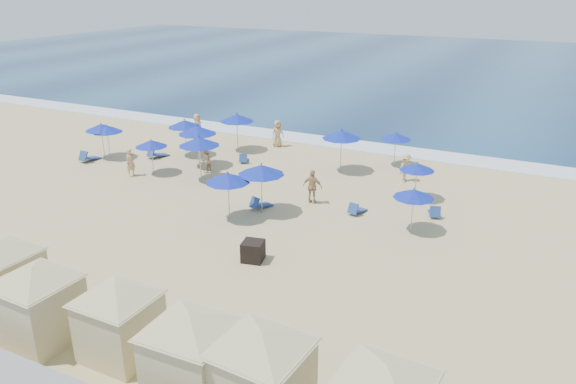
% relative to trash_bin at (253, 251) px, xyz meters
% --- Properties ---
extents(ground, '(160.00, 160.00, 0.00)m').
position_rel_trash_bin_xyz_m(ground, '(-2.88, 2.30, -0.42)').
color(ground, tan).
rests_on(ground, ground).
extents(ocean, '(160.00, 80.00, 0.06)m').
position_rel_trash_bin_xyz_m(ocean, '(-2.88, 57.30, -0.39)').
color(ocean, navy).
rests_on(ocean, ground).
extents(surf_line, '(160.00, 2.50, 0.08)m').
position_rel_trash_bin_xyz_m(surf_line, '(-2.88, 17.80, -0.38)').
color(surf_line, white).
rests_on(surf_line, ground).
extents(trash_bin, '(1.00, 1.00, 0.84)m').
position_rel_trash_bin_xyz_m(trash_bin, '(0.00, 0.00, 0.00)').
color(trash_bin, black).
rests_on(trash_bin, ground).
extents(cabana_0, '(4.41, 4.41, 2.77)m').
position_rel_trash_bin_xyz_m(cabana_0, '(-6.08, -6.74, 1.16)').
color(cabana_0, '#CDBD8C').
rests_on(cabana_0, ground).
extents(cabana_1, '(4.63, 4.63, 2.90)m').
position_rel_trash_bin_xyz_m(cabana_1, '(-3.34, -7.69, 1.24)').
color(cabana_1, '#CDBD8C').
rests_on(cabana_1, ground).
extents(cabana_2, '(4.38, 4.38, 2.75)m').
position_rel_trash_bin_xyz_m(cabana_2, '(-0.50, -7.18, 1.15)').
color(cabana_2, '#CDBD8C').
rests_on(cabana_2, ground).
extents(cabana_3, '(4.62, 4.62, 2.90)m').
position_rel_trash_bin_xyz_m(cabana_3, '(2.48, -7.62, 1.24)').
color(cabana_3, '#CDBD8C').
rests_on(cabana_3, ground).
extents(cabana_4, '(4.71, 4.71, 2.96)m').
position_rel_trash_bin_xyz_m(cabana_4, '(4.61, -7.52, 1.27)').
color(cabana_4, '#CDBD8C').
rests_on(cabana_4, ground).
extents(umbrella_0, '(2.04, 2.04, 2.33)m').
position_rel_trash_bin_xyz_m(umbrella_0, '(-15.73, 8.01, 1.60)').
color(umbrella_0, '#A5A8AD').
rests_on(umbrella_0, ground).
extents(umbrella_1, '(1.96, 1.96, 2.23)m').
position_rel_trash_bin_xyz_m(umbrella_1, '(-15.31, 8.06, 1.52)').
color(umbrella_1, '#A5A8AD').
rests_on(umbrella_1, ground).
extents(umbrella_2, '(2.17, 2.17, 2.47)m').
position_rel_trash_bin_xyz_m(umbrella_2, '(-11.21, 10.74, 1.72)').
color(umbrella_2, '#A5A8AD').
rests_on(umbrella_2, ground).
extents(umbrella_3, '(1.89, 1.89, 2.15)m').
position_rel_trash_bin_xyz_m(umbrella_3, '(-10.81, 6.89, 1.44)').
color(umbrella_3, '#A5A8AD').
rests_on(umbrella_3, ground).
extents(umbrella_4, '(2.28, 2.28, 2.60)m').
position_rel_trash_bin_xyz_m(umbrella_4, '(-8.80, 13.22, 1.83)').
color(umbrella_4, '#A5A8AD').
rests_on(umbrella_4, ground).
extents(umbrella_5, '(2.33, 2.33, 2.66)m').
position_rel_trash_bin_xyz_m(umbrella_5, '(-7.61, 7.22, 1.88)').
color(umbrella_5, '#A5A8AD').
rests_on(umbrella_5, ground).
extents(umbrella_6, '(2.13, 2.13, 2.42)m').
position_rel_trash_bin_xyz_m(umbrella_6, '(-3.17, 3.20, 1.68)').
color(umbrella_6, '#A5A8AD').
rests_on(umbrella_6, ground).
extents(umbrella_7, '(2.32, 2.32, 2.64)m').
position_rel_trash_bin_xyz_m(umbrella_7, '(-1.00, 12.27, 1.87)').
color(umbrella_7, '#A5A8AD').
rests_on(umbrella_7, ground).
extents(umbrella_8, '(2.28, 2.28, 2.59)m').
position_rel_trash_bin_xyz_m(umbrella_8, '(-2.12, 4.56, 1.83)').
color(umbrella_8, '#A5A8AD').
rests_on(umbrella_8, ground).
extents(umbrella_9, '(1.90, 1.90, 2.16)m').
position_rel_trash_bin_xyz_m(umbrella_9, '(1.58, 14.79, 1.45)').
color(umbrella_9, '#A5A8AD').
rests_on(umbrella_9, ground).
extents(umbrella_10, '(1.82, 1.82, 2.07)m').
position_rel_trash_bin_xyz_m(umbrella_10, '(4.19, 9.75, 1.38)').
color(umbrella_10, '#A5A8AD').
rests_on(umbrella_10, ground).
extents(umbrella_11, '(1.87, 1.87, 2.13)m').
position_rel_trash_bin_xyz_m(umbrella_11, '(5.07, 5.74, 1.43)').
color(umbrella_11, '#A5A8AD').
rests_on(umbrella_11, ground).
extents(umbrella_12, '(2.34, 2.34, 2.67)m').
position_rel_trash_bin_xyz_m(umbrella_12, '(-9.16, 9.24, 1.89)').
color(umbrella_12, '#A5A8AD').
rests_on(umbrella_12, ground).
extents(beach_chair_0, '(0.72, 1.43, 0.76)m').
position_rel_trash_bin_xyz_m(beach_chair_0, '(-16.06, 6.93, -0.16)').
color(beach_chair_0, navy).
rests_on(beach_chair_0, ground).
extents(beach_chair_1, '(1.05, 1.53, 0.77)m').
position_rel_trash_bin_xyz_m(beach_chair_1, '(-12.69, 9.46, -0.15)').
color(beach_chair_1, navy).
rests_on(beach_chair_1, ground).
extents(beach_chair_2, '(0.91, 1.22, 0.61)m').
position_rel_trash_bin_xyz_m(beach_chair_2, '(-7.12, 11.18, -0.21)').
color(beach_chair_2, navy).
rests_on(beach_chair_2, ground).
extents(beach_chair_3, '(0.94, 1.35, 0.68)m').
position_rel_trash_bin_xyz_m(beach_chair_3, '(-2.51, 5.00, -0.19)').
color(beach_chair_3, navy).
rests_on(beach_chair_3, ground).
extents(beach_chair_4, '(0.75, 1.24, 0.64)m').
position_rel_trash_bin_xyz_m(beach_chair_4, '(2.11, 6.53, -0.20)').
color(beach_chair_4, navy).
rests_on(beach_chair_4, ground).
extents(beach_chair_5, '(0.84, 1.26, 0.64)m').
position_rel_trash_bin_xyz_m(beach_chair_5, '(5.64, 7.93, -0.20)').
color(beach_chair_5, navy).
rests_on(beach_chair_5, ground).
extents(beachgoer_0, '(0.53, 0.68, 1.66)m').
position_rel_trash_bin_xyz_m(beachgoer_0, '(-11.67, 5.98, 0.41)').
color(beachgoer_0, tan).
rests_on(beachgoer_0, ground).
extents(beachgoer_1, '(0.59, 0.76, 1.56)m').
position_rel_trash_bin_xyz_m(beachgoer_1, '(-8.12, 8.46, 0.36)').
color(beachgoer_1, tan).
rests_on(beachgoer_1, ground).
extents(beachgoer_2, '(1.08, 0.50, 1.80)m').
position_rel_trash_bin_xyz_m(beachgoer_2, '(-0.41, 6.85, 0.48)').
color(beachgoer_2, tan).
rests_on(beachgoer_2, ground).
extents(beachgoer_3, '(0.93, 1.18, 1.60)m').
position_rel_trash_bin_xyz_m(beachgoer_3, '(2.95, 12.31, 0.38)').
color(beachgoer_3, tan).
rests_on(beachgoer_3, ground).
extents(beachgoer_4, '(0.98, 1.08, 1.85)m').
position_rel_trash_bin_xyz_m(beachgoer_4, '(-6.84, 15.30, 0.50)').
color(beachgoer_4, tan).
rests_on(beachgoer_4, ground).
extents(beachgoer_5, '(0.56, 0.85, 1.74)m').
position_rel_trash_bin_xyz_m(beachgoer_5, '(-13.18, 14.79, 0.45)').
color(beachgoer_5, tan).
rests_on(beachgoer_5, ground).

